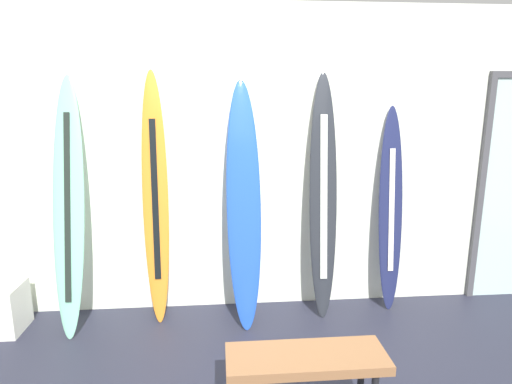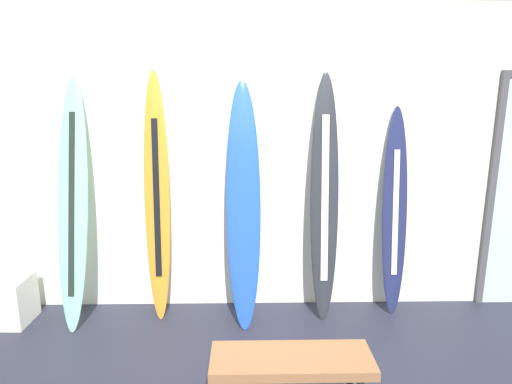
{
  "view_description": "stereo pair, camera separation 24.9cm",
  "coord_description": "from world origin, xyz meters",
  "views": [
    {
      "loc": [
        -0.31,
        -2.74,
        2.01
      ],
      "look_at": [
        0.01,
        0.95,
        1.18
      ],
      "focal_mm": 30.47,
      "sensor_mm": 36.0,
      "label": 1
    },
    {
      "loc": [
        -0.06,
        -2.75,
        2.01
      ],
      "look_at": [
        0.01,
        0.95,
        1.18
      ],
      "focal_mm": 30.47,
      "sensor_mm": 36.0,
      "label": 2
    }
  ],
  "objects": [
    {
      "name": "surfboard_charcoal",
      "position": [
        0.62,
        1.0,
        1.11
      ],
      "size": [
        0.26,
        0.37,
        2.22
      ],
      "color": "#25292F",
      "rests_on": "ground"
    },
    {
      "name": "ground",
      "position": [
        0.0,
        0.0,
        -0.02
      ],
      "size": [
        8.0,
        8.0,
        0.04
      ],
      "primitive_type": "cube",
      "color": "#262736"
    },
    {
      "name": "wall_back",
      "position": [
        0.0,
        1.3,
        1.4
      ],
      "size": [
        7.2,
        0.2,
        2.8
      ],
      "primitive_type": "cube",
      "color": "silver",
      "rests_on": "ground"
    },
    {
      "name": "bench",
      "position": [
        0.2,
        -0.43,
        0.42
      ],
      "size": [
        0.98,
        0.35,
        0.48
      ],
      "color": "#8F603C",
      "rests_on": "ground"
    },
    {
      "name": "surfboard_navy",
      "position": [
        1.28,
        1.05,
        0.94
      ],
      "size": [
        0.24,
        0.27,
        1.92
      ],
      "color": "#1E244C",
      "rests_on": "ground"
    },
    {
      "name": "display_block_left",
      "position": [
        -2.21,
        0.88,
        0.21
      ],
      "size": [
        0.37,
        0.37,
        0.42
      ],
      "color": "white",
      "rests_on": "ground"
    },
    {
      "name": "surfboard_sunset",
      "position": [
        -0.87,
        1.01,
        1.09
      ],
      "size": [
        0.23,
        0.3,
        2.23
      ],
      "color": "orange",
      "rests_on": "ground"
    },
    {
      "name": "surfboard_cobalt",
      "position": [
        -0.1,
        0.91,
        1.06
      ],
      "size": [
        0.32,
        0.52,
        2.15
      ],
      "color": "blue",
      "rests_on": "ground"
    },
    {
      "name": "surfboard_seafoam",
      "position": [
        -1.57,
        0.91,
        1.08
      ],
      "size": [
        0.28,
        0.55,
        2.18
      ],
      "color": "#7FCCAA",
      "rests_on": "ground"
    }
  ]
}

